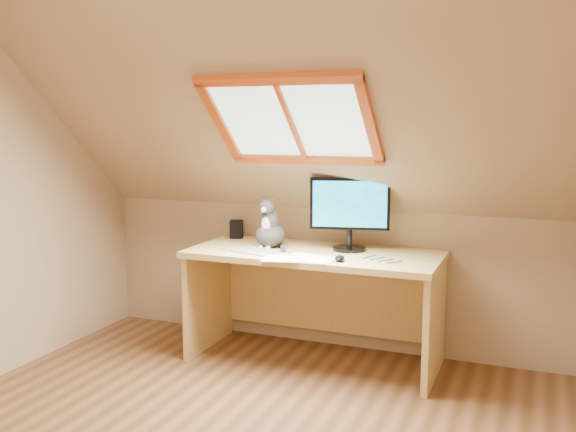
% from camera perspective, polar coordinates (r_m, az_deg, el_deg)
% --- Properties ---
extents(room_shell, '(3.52, 3.52, 2.41)m').
position_cam_1_polar(room_shell, '(2.86, -8.07, 4.63)').
color(room_shell, tan).
rests_on(room_shell, ground).
extents(desk, '(1.67, 0.73, 0.76)m').
position_cam_1_polar(desk, '(4.38, 2.63, -5.91)').
color(desk, '#E2BA6B').
rests_on(desk, ground).
extents(monitor, '(0.52, 0.22, 0.49)m').
position_cam_1_polar(monitor, '(4.27, 5.52, 0.63)').
color(monitor, black).
rests_on(monitor, desk).
extents(cat, '(0.21, 0.25, 0.36)m').
position_cam_1_polar(cat, '(4.37, -1.62, -1.14)').
color(cat, '#3F3938').
rests_on(cat, desk).
extents(desk_speaker, '(0.12, 0.12, 0.13)m').
position_cam_1_polar(desk_speaker, '(4.75, -4.61, -1.18)').
color(desk_speaker, black).
rests_on(desk_speaker, desk).
extents(graphics_tablet, '(0.33, 0.27, 0.01)m').
position_cam_1_polar(graphics_tablet, '(4.25, -2.92, -3.11)').
color(graphics_tablet, '#B2B2B7').
rests_on(graphics_tablet, desk).
extents(mouse, '(0.08, 0.12, 0.03)m').
position_cam_1_polar(mouse, '(3.98, 4.61, -3.77)').
color(mouse, black).
rests_on(mouse, desk).
extents(papers, '(0.35, 0.30, 0.01)m').
position_cam_1_polar(papers, '(4.04, 0.62, -3.75)').
color(papers, white).
rests_on(papers, desk).
extents(cables, '(0.51, 0.26, 0.01)m').
position_cam_1_polar(cables, '(4.05, 6.95, -3.79)').
color(cables, silver).
rests_on(cables, desk).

